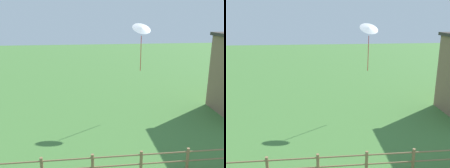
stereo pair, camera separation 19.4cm
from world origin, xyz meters
The scene contains 2 objects.
wooden_fence centered at (0.00, 7.84, 0.69)m, with size 20.37×0.14×1.22m.
kite_white_delta centered at (2.82, 15.67, 6.25)m, with size 1.57×1.45×3.51m.
Camera 1 is at (-1.42, -2.08, 7.28)m, focal length 40.00 mm.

